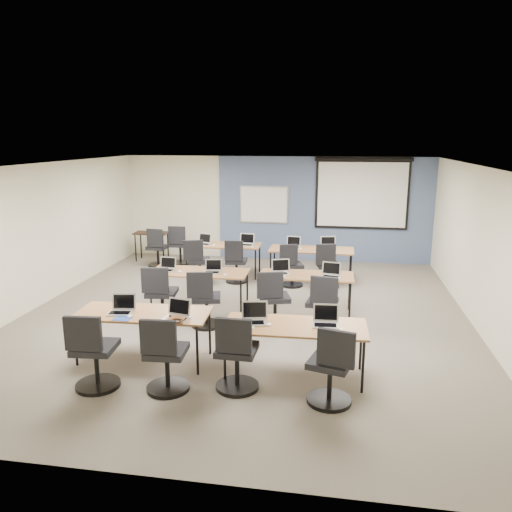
% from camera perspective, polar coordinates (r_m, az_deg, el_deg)
% --- Properties ---
extents(floor, '(8.00, 9.00, 0.02)m').
position_cam_1_polar(floor, '(9.16, -1.37, -6.85)').
color(floor, '#6B6354').
rests_on(floor, ground).
extents(ceiling, '(8.00, 9.00, 0.02)m').
position_cam_1_polar(ceiling, '(8.61, -1.47, 10.27)').
color(ceiling, white).
rests_on(ceiling, ground).
extents(wall_back, '(8.00, 0.04, 2.70)m').
position_cam_1_polar(wall_back, '(13.17, 2.26, 5.45)').
color(wall_back, beige).
rests_on(wall_back, ground).
extents(wall_front, '(8.00, 0.04, 2.70)m').
position_cam_1_polar(wall_front, '(4.63, -12.04, -10.06)').
color(wall_front, beige).
rests_on(wall_front, ground).
extents(wall_left, '(0.04, 9.00, 2.70)m').
position_cam_1_polar(wall_left, '(10.30, -23.87, 2.07)').
color(wall_left, beige).
rests_on(wall_left, ground).
extents(wall_right, '(0.04, 9.00, 2.70)m').
position_cam_1_polar(wall_right, '(8.96, 24.60, 0.45)').
color(wall_right, beige).
rests_on(wall_right, ground).
extents(blue_accent_panel, '(5.50, 0.04, 2.70)m').
position_cam_1_polar(blue_accent_panel, '(13.04, 7.72, 5.26)').
color(blue_accent_panel, '#3D5977').
rests_on(blue_accent_panel, wall_back).
extents(whiteboard, '(1.28, 0.03, 0.98)m').
position_cam_1_polar(whiteboard, '(13.12, 0.91, 5.87)').
color(whiteboard, '#ABACAE').
rests_on(whiteboard, wall_back).
extents(projector_screen, '(2.40, 0.10, 1.82)m').
position_cam_1_polar(projector_screen, '(12.92, 12.03, 7.41)').
color(projector_screen, black).
rests_on(projector_screen, wall_back).
extents(training_table_front_left, '(1.90, 0.79, 0.73)m').
position_cam_1_polar(training_table_front_left, '(7.38, -12.79, -6.60)').
color(training_table_front_left, brown).
rests_on(training_table_front_left, floor).
extents(training_table_front_right, '(1.90, 0.79, 0.73)m').
position_cam_1_polar(training_table_front_right, '(6.75, 4.49, -8.21)').
color(training_table_front_right, olive).
rests_on(training_table_front_right, floor).
extents(training_table_mid_left, '(1.82, 0.76, 0.73)m').
position_cam_1_polar(training_table_mid_left, '(9.40, -6.49, -2.01)').
color(training_table_mid_left, '#9E6A3B').
rests_on(training_table_mid_left, floor).
extents(training_table_mid_right, '(1.71, 0.71, 0.73)m').
position_cam_1_polar(training_table_mid_right, '(9.16, 5.75, -2.42)').
color(training_table_mid_right, brown).
rests_on(training_table_mid_right, floor).
extents(training_table_back_left, '(1.75, 0.73, 0.73)m').
position_cam_1_polar(training_table_back_left, '(11.70, -3.76, 1.11)').
color(training_table_back_left, '#A07140').
rests_on(training_table_back_left, floor).
extents(training_table_back_right, '(1.88, 0.78, 0.73)m').
position_cam_1_polar(training_table_back_right, '(11.26, 6.35, 0.59)').
color(training_table_back_right, '#9B623B').
rests_on(training_table_back_right, floor).
extents(laptop_0, '(0.34, 0.29, 0.26)m').
position_cam_1_polar(laptop_0, '(7.41, -15.11, -5.80)').
color(laptop_0, silver).
rests_on(laptop_0, training_table_front_left).
extents(mouse_0, '(0.07, 0.11, 0.04)m').
position_cam_1_polar(mouse_0, '(7.21, -14.24, -6.69)').
color(mouse_0, white).
rests_on(mouse_0, training_table_front_left).
extents(task_chair_0, '(0.58, 0.58, 1.05)m').
position_cam_1_polar(task_chair_0, '(6.82, -18.09, -10.95)').
color(task_chair_0, black).
rests_on(task_chair_0, floor).
extents(laptop_1, '(0.34, 0.29, 0.25)m').
position_cam_1_polar(laptop_1, '(7.03, -8.96, -6.53)').
color(laptop_1, silver).
rests_on(laptop_1, training_table_front_left).
extents(mouse_1, '(0.08, 0.11, 0.03)m').
position_cam_1_polar(mouse_1, '(6.95, -8.29, -7.20)').
color(mouse_1, white).
rests_on(mouse_1, training_table_front_left).
extents(task_chair_1, '(0.56, 0.56, 1.03)m').
position_cam_1_polar(task_chair_1, '(6.53, -10.34, -11.67)').
color(task_chair_1, black).
rests_on(task_chair_1, floor).
extents(laptop_2, '(0.35, 0.30, 0.27)m').
position_cam_1_polar(laptop_2, '(6.80, -0.28, -7.05)').
color(laptop_2, silver).
rests_on(laptop_2, training_table_front_right).
extents(mouse_2, '(0.07, 0.10, 0.03)m').
position_cam_1_polar(mouse_2, '(6.71, 1.51, -7.82)').
color(mouse_2, white).
rests_on(mouse_2, training_table_front_right).
extents(task_chair_2, '(0.56, 0.56, 1.04)m').
position_cam_1_polar(task_chair_2, '(6.46, -2.27, -11.69)').
color(task_chair_2, black).
rests_on(task_chair_2, floor).
extents(laptop_3, '(0.34, 0.29, 0.26)m').
position_cam_1_polar(laptop_3, '(6.77, 7.95, -7.27)').
color(laptop_3, silver).
rests_on(laptop_3, training_table_front_right).
extents(mouse_3, '(0.08, 0.10, 0.03)m').
position_cam_1_polar(mouse_3, '(6.63, 9.77, -8.29)').
color(mouse_3, white).
rests_on(mouse_3, training_table_front_right).
extents(task_chair_3, '(0.56, 0.55, 1.03)m').
position_cam_1_polar(task_chair_3, '(6.21, 8.59, -12.99)').
color(task_chair_3, black).
rests_on(task_chair_3, floor).
extents(laptop_4, '(0.31, 0.27, 0.24)m').
position_cam_1_polar(laptop_4, '(9.54, -10.16, -1.26)').
color(laptop_4, '#A4A4AB').
rests_on(laptop_4, training_table_mid_left).
extents(mouse_4, '(0.08, 0.11, 0.04)m').
position_cam_1_polar(mouse_4, '(9.36, -8.69, -1.77)').
color(mouse_4, white).
rests_on(mouse_4, training_table_mid_left).
extents(task_chair_4, '(0.57, 0.57, 1.04)m').
position_cam_1_polar(task_chair_4, '(8.84, -10.84, -4.88)').
color(task_chair_4, black).
rests_on(task_chair_4, floor).
extents(laptop_5, '(0.31, 0.26, 0.24)m').
position_cam_1_polar(laptop_5, '(9.27, -4.98, -1.54)').
color(laptop_5, '#BEBEBE').
rests_on(laptop_5, training_table_mid_left).
extents(mouse_5, '(0.09, 0.11, 0.03)m').
position_cam_1_polar(mouse_5, '(9.07, -3.54, -2.16)').
color(mouse_5, white).
rests_on(mouse_5, training_table_mid_left).
extents(task_chair_5, '(0.54, 0.54, 1.01)m').
position_cam_1_polar(task_chair_5, '(8.54, -5.84, -5.44)').
color(task_chair_5, black).
rests_on(task_chair_5, floor).
extents(laptop_6, '(0.34, 0.29, 0.25)m').
position_cam_1_polar(laptop_6, '(9.17, 2.77, -1.63)').
color(laptop_6, '#BBBBBB').
rests_on(laptop_6, training_table_mid_right).
extents(mouse_6, '(0.07, 0.10, 0.03)m').
position_cam_1_polar(mouse_6, '(8.94, 3.19, -2.38)').
color(mouse_6, white).
rests_on(mouse_6, training_table_mid_right).
extents(task_chair_6, '(0.55, 0.54, 1.02)m').
position_cam_1_polar(task_chair_6, '(8.49, 2.05, -5.49)').
color(task_chair_6, black).
rests_on(task_chair_6, floor).
extents(laptop_7, '(0.33, 0.28, 0.25)m').
position_cam_1_polar(laptop_7, '(9.05, 8.58, -1.98)').
color(laptop_7, '#9FA0AC').
rests_on(laptop_7, training_table_mid_right).
extents(mouse_7, '(0.09, 0.12, 0.04)m').
position_cam_1_polar(mouse_7, '(8.95, 9.44, -2.52)').
color(mouse_7, white).
rests_on(mouse_7, training_table_mid_right).
extents(task_chair_7, '(0.54, 0.54, 1.02)m').
position_cam_1_polar(task_chair_7, '(8.31, 7.59, -6.03)').
color(task_chair_7, black).
rests_on(task_chair_7, floor).
extents(laptop_8, '(0.32, 0.27, 0.24)m').
position_cam_1_polar(laptop_8, '(11.74, -5.96, 1.64)').
color(laptop_8, silver).
rests_on(laptop_8, training_table_back_left).
extents(mouse_8, '(0.09, 0.12, 0.04)m').
position_cam_1_polar(mouse_8, '(11.57, -4.81, 1.25)').
color(mouse_8, white).
rests_on(mouse_8, training_table_back_left).
extents(task_chair_8, '(0.56, 0.54, 1.01)m').
position_cam_1_polar(task_chair_8, '(11.08, -6.63, -1.07)').
color(task_chair_8, black).
rests_on(task_chair_8, floor).
extents(laptop_9, '(0.34, 0.29, 0.26)m').
position_cam_1_polar(laptop_9, '(11.59, -1.09, 1.57)').
color(laptop_9, '#B6B6B7').
rests_on(laptop_9, training_table_back_left).
extents(mouse_9, '(0.09, 0.12, 0.04)m').
position_cam_1_polar(mouse_9, '(11.37, -0.44, 1.08)').
color(mouse_9, white).
rests_on(mouse_9, training_table_back_left).
extents(task_chair_9, '(0.50, 0.50, 0.98)m').
position_cam_1_polar(task_chair_9, '(11.10, -2.32, -1.03)').
color(task_chair_9, black).
rests_on(task_chair_9, floor).
extents(laptop_10, '(0.32, 0.27, 0.24)m').
position_cam_1_polar(laptop_10, '(11.37, 4.29, 1.30)').
color(laptop_10, silver).
rests_on(laptop_10, training_table_back_right).
extents(mouse_10, '(0.07, 0.10, 0.03)m').
position_cam_1_polar(mouse_10, '(11.25, 5.09, 0.88)').
color(mouse_10, white).
rests_on(mouse_10, training_table_back_right).
extents(task_chair_10, '(0.50, 0.48, 0.96)m').
position_cam_1_polar(task_chair_10, '(10.83, 4.04, -1.48)').
color(task_chair_10, black).
rests_on(task_chair_10, floor).
extents(laptop_11, '(0.35, 0.30, 0.26)m').
position_cam_1_polar(laptop_11, '(11.36, 8.22, 1.19)').
color(laptop_11, silver).
rests_on(laptop_11, training_table_back_right).
extents(mouse_11, '(0.08, 0.10, 0.03)m').
position_cam_1_polar(mouse_11, '(11.18, 8.99, 0.69)').
color(mouse_11, white).
rests_on(mouse_11, training_table_back_right).
extents(task_chair_11, '(0.51, 0.51, 1.00)m').
position_cam_1_polar(task_chair_11, '(10.81, 8.13, -1.52)').
color(task_chair_11, black).
rests_on(task_chair_11, floor).
extents(blue_mousepad, '(0.24, 0.21, 0.01)m').
position_cam_1_polar(blue_mousepad, '(7.18, -15.01, -6.91)').
color(blue_mousepad, '#25449D').
rests_on(blue_mousepad, training_table_front_left).
extents(snack_bowl, '(0.27, 0.27, 0.06)m').
position_cam_1_polar(snack_bowl, '(6.89, -9.11, -7.27)').
color(snack_bowl, brown).
rests_on(snack_bowl, training_table_front_left).
extents(snack_plate, '(0.19, 0.19, 0.01)m').
position_cam_1_polar(snack_plate, '(6.63, -0.95, -8.13)').
color(snack_plate, white).
rests_on(snack_plate, training_table_front_right).
extents(coffee_cup, '(0.07, 0.07, 0.06)m').
position_cam_1_polar(coffee_cup, '(6.63, -1.06, -7.80)').
color(coffee_cup, silver).
rests_on(coffee_cup, snack_plate).
extents(utility_table, '(0.88, 0.49, 0.75)m').
position_cam_1_polar(utility_table, '(13.35, -11.87, 2.24)').
color(utility_table, black).
rests_on(utility_table, floor).
extents(spare_chair_a, '(0.53, 0.53, 1.01)m').
position_cam_1_polar(spare_chair_a, '(12.84, -8.73, 0.87)').
color(spare_chair_a, black).
rests_on(spare_chair_a, floor).
extents(spare_chair_b, '(0.51, 0.51, 0.99)m').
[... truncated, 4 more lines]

